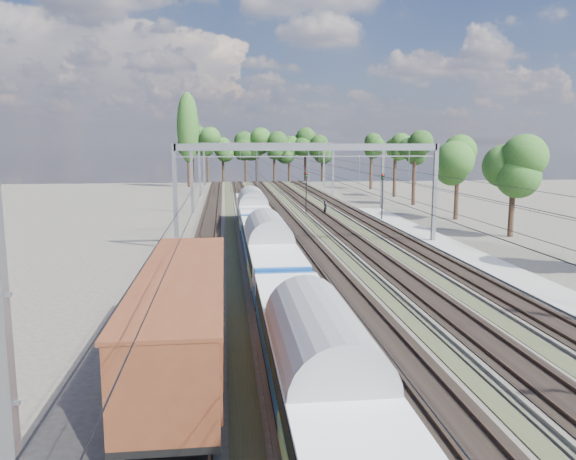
{
  "coord_description": "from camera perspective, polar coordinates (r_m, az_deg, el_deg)",
  "views": [
    {
      "loc": [
        -7.28,
        -18.53,
        9.16
      ],
      "look_at": [
        -2.75,
        21.56,
        2.8
      ],
      "focal_mm": 35.0,
      "sensor_mm": 36.0,
      "label": 1
    }
  ],
  "objects": [
    {
      "name": "signal_near",
      "position": [
        71.6,
        1.87,
        4.32
      ],
      "size": [
        0.37,
        0.34,
        5.34
      ],
      "rotation": [
        0.0,
        0.0,
        -0.31
      ],
      "color": "black",
      "rests_on": "ground"
    },
    {
      "name": "track_bed",
      "position": [
        64.59,
        0.1,
        0.89
      ],
      "size": [
        21.0,
        130.0,
        0.34
      ],
      "color": "#47423A",
      "rests_on": "ground"
    },
    {
      "name": "poplar",
      "position": [
        116.79,
        -10.14,
        10.16
      ],
      "size": [
        4.4,
        4.4,
        19.04
      ],
      "color": "black",
      "rests_on": "ground"
    },
    {
      "name": "platform",
      "position": [
        44.02,
        19.73,
        -3.39
      ],
      "size": [
        3.0,
        70.0,
        0.3
      ],
      "primitive_type": "cube",
      "color": "gray",
      "rests_on": "ground"
    },
    {
      "name": "freight_boxcar",
      "position": [
        22.76,
        -10.6,
        -8.37
      ],
      "size": [
        3.21,
        15.5,
        4.0
      ],
      "color": "black",
      "rests_on": "ground"
    },
    {
      "name": "signal_far",
      "position": [
        65.58,
        9.58,
        3.89
      ],
      "size": [
        0.37,
        0.34,
        5.55
      ],
      "rotation": [
        0.0,
        0.0,
        -0.15
      ],
      "color": "black",
      "rests_on": "ground"
    },
    {
      "name": "tree_belt",
      "position": [
        114.56,
        0.49,
        8.36
      ],
      "size": [
        40.34,
        100.35,
        12.26
      ],
      "color": "black",
      "rests_on": "ground"
    },
    {
      "name": "ground",
      "position": [
        21.92,
        14.16,
        -16.03
      ],
      "size": [
        220.0,
        220.0,
        0.0
      ],
      "primitive_type": "plane",
      "color": "#47423A",
      "rests_on": "ground"
    },
    {
      "name": "worker",
      "position": [
        71.19,
        3.8,
        2.3
      ],
      "size": [
        0.61,
        0.77,
        1.87
      ],
      "primitive_type": "imported",
      "rotation": [
        0.0,
        0.0,
        1.83
      ],
      "color": "black",
      "rests_on": "ground"
    },
    {
      "name": "catenary",
      "position": [
        71.68,
        -0.34,
        6.75
      ],
      "size": [
        25.65,
        130.0,
        9.0
      ],
      "color": "gray",
      "rests_on": "ground"
    },
    {
      "name": "emu_train",
      "position": [
        36.87,
        -2.01,
        -1.4
      ],
      "size": [
        2.95,
        62.34,
        4.31
      ],
      "color": "black",
      "rests_on": "ground"
    }
  ]
}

